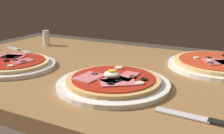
% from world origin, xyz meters
% --- Properties ---
extents(dining_table, '(1.21, 0.72, 0.77)m').
position_xyz_m(dining_table, '(0.00, 0.00, 0.64)').
color(dining_table, olive).
rests_on(dining_table, ground).
extents(pizza_foreground, '(0.29, 0.29, 0.05)m').
position_xyz_m(pizza_foreground, '(0.09, -0.13, 0.78)').
color(pizza_foreground, white).
rests_on(pizza_foreground, dining_table).
extents(pizza_across_left, '(0.27, 0.27, 0.03)m').
position_xyz_m(pizza_across_left, '(-0.27, -0.13, 0.78)').
color(pizza_across_left, white).
rests_on(pizza_across_left, dining_table).
extents(pizza_across_right, '(0.32, 0.32, 0.03)m').
position_xyz_m(pizza_across_right, '(0.31, 0.18, 0.78)').
color(pizza_across_right, white).
rests_on(pizza_across_right, dining_table).
extents(fork, '(0.16, 0.05, 0.00)m').
position_xyz_m(fork, '(-0.45, 0.06, 0.77)').
color(fork, silver).
rests_on(fork, dining_table).
extents(knife, '(0.20, 0.03, 0.01)m').
position_xyz_m(knife, '(0.35, -0.22, 0.77)').
color(knife, silver).
rests_on(knife, dining_table).
extents(salt_shaker, '(0.03, 0.03, 0.07)m').
position_xyz_m(salt_shaker, '(-0.40, 0.19, 0.80)').
color(salt_shaker, white).
rests_on(salt_shaker, dining_table).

